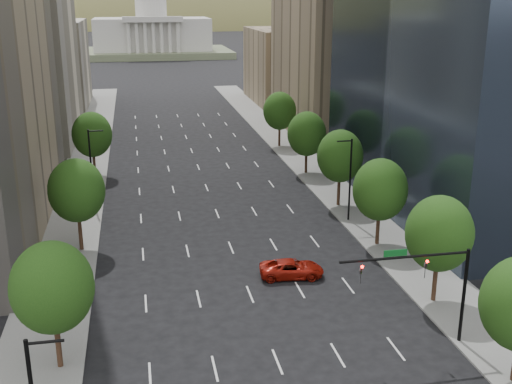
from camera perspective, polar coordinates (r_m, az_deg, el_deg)
sidewalk_left at (r=69.68m, az=-16.29°, el=-2.64°), size 6.00×200.00×0.15m
sidewalk_right at (r=73.28m, az=8.56°, el=-1.12°), size 6.00×200.00×0.15m
midrise_cream_left at (r=109.76m, az=-20.31°, el=13.45°), size 14.00×30.00×35.00m
filler_left at (r=143.02m, az=-17.98°, el=10.94°), size 14.00×26.00×18.00m
parking_tan_right at (r=110.78m, az=6.71°, el=13.11°), size 14.00×30.00×30.00m
filler_right at (r=143.10m, az=2.58°, el=11.36°), size 14.00×26.00×16.00m
tree_right_1 at (r=50.10m, az=16.27°, el=-3.64°), size 5.20×5.20×8.75m
tree_right_2 at (r=60.43m, az=11.19°, el=0.21°), size 5.20×5.20×8.61m
tree_right_3 at (r=71.17m, az=7.63°, el=3.24°), size 5.20×5.20×8.89m
tree_right_4 at (r=84.30m, az=4.62°, el=5.27°), size 5.20×5.20×8.46m
tree_right_5 at (r=99.45m, az=2.16°, el=7.35°), size 5.20×5.20×8.75m
tree_left_0 at (r=41.60m, az=-17.98°, el=-8.24°), size 5.20×5.20×8.75m
tree_left_1 at (r=60.14m, az=-15.95°, el=0.13°), size 5.20×5.20×8.97m
tree_left_2 at (r=85.35m, az=-14.64°, el=5.06°), size 5.20×5.20×8.68m
streetlight_rn at (r=66.70m, az=8.48°, el=1.31°), size 1.70×0.20×9.00m
streetlight_ln at (r=72.87m, az=-14.68°, el=2.30°), size 1.70×0.20×9.00m
traffic_signal at (r=43.91m, az=15.66°, el=-7.46°), size 9.12×0.40×7.38m
capitol at (r=255.59m, az=-9.39°, el=13.97°), size 60.00×40.00×35.20m
foothills at (r=609.31m, az=-7.04°, el=11.60°), size 720.00×413.00×263.00m
car_red_far at (r=54.31m, az=3.24°, el=-6.95°), size 5.73×3.11×1.53m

